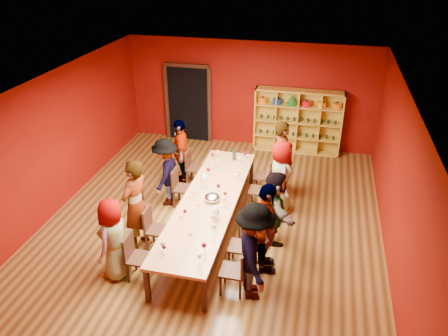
{
  "coord_description": "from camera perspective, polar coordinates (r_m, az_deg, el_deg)",
  "views": [
    {
      "loc": [
        1.99,
        -7.19,
        5.42
      ],
      "look_at": [
        0.15,
        0.66,
        1.15
      ],
      "focal_mm": 35.0,
      "sensor_mm": 36.0,
      "label": 1
    }
  ],
  "objects": [
    {
      "name": "wine_bottle",
      "position": [
        10.29,
        1.33,
        1.65
      ],
      "size": [
        0.1,
        0.1,
        0.32
      ],
      "color": "#123419",
      "rests_on": "tasting_table"
    },
    {
      "name": "person_right_4",
      "position": [
        10.08,
        7.61,
        1.14
      ],
      "size": [
        0.57,
        0.73,
        1.85
      ],
      "primitive_type": "imported",
      "rotation": [
        0.0,
        0.0,
        1.68
      ],
      "color": "#5271A9",
      "rests_on": "ground"
    },
    {
      "name": "tasting_table",
      "position": [
        8.83,
        -1.93,
        -4.45
      ],
      "size": [
        1.1,
        4.5,
        0.75
      ],
      "color": "#BA7E4D",
      "rests_on": "ground"
    },
    {
      "name": "chair_person_right_3",
      "position": [
        9.72,
        4.99,
        -2.66
      ],
      "size": [
        0.42,
        0.42,
        0.89
      ],
      "color": "black",
      "rests_on": "ground"
    },
    {
      "name": "spittoon_bowl",
      "position": [
        8.73,
        -1.57,
        -3.89
      ],
      "size": [
        0.32,
        0.32,
        0.18
      ],
      "primitive_type": "ellipsoid",
      "color": "silver",
      "rests_on": "tasting_table"
    },
    {
      "name": "wine_glass_7",
      "position": [
        10.14,
        2.02,
        1.28
      ],
      "size": [
        0.07,
        0.07,
        0.18
      ],
      "color": "white",
      "rests_on": "tasting_table"
    },
    {
      "name": "person_left_3",
      "position": [
        9.8,
        -7.59,
        -0.56
      ],
      "size": [
        0.44,
        1.03,
        1.59
      ],
      "primitive_type": "imported",
      "rotation": [
        0.0,
        0.0,
        -1.55
      ],
      "color": "#121A33",
      "rests_on": "ground"
    },
    {
      "name": "wine_glass_23",
      "position": [
        7.35,
        -2.63,
        -10.11
      ],
      "size": [
        0.08,
        0.08,
        0.21
      ],
      "color": "white",
      "rests_on": "tasting_table"
    },
    {
      "name": "wine_glass_0",
      "position": [
        7.4,
        -7.84,
        -10.24
      ],
      "size": [
        0.07,
        0.07,
        0.18
      ],
      "color": "white",
      "rests_on": "tasting_table"
    },
    {
      "name": "person_left_0",
      "position": [
        7.93,
        -14.21,
        -8.97
      ],
      "size": [
        0.46,
        0.78,
        1.55
      ],
      "primitive_type": "imported",
      "rotation": [
        0.0,
        0.0,
        -1.64
      ],
      "color": "#4D4D52",
      "rests_on": "ground"
    },
    {
      "name": "wine_glass_6",
      "position": [
        9.42,
        -2.78,
        -0.9
      ],
      "size": [
        0.08,
        0.08,
        0.19
      ],
      "color": "white",
      "rests_on": "tasting_table"
    },
    {
      "name": "person_right_3",
      "position": [
        9.52,
        7.44,
        -1.16
      ],
      "size": [
        0.65,
        0.91,
        1.67
      ],
      "primitive_type": "imported",
      "rotation": [
        0.0,
        0.0,
        1.85
      ],
      "color": "beige",
      "rests_on": "ground"
    },
    {
      "name": "wine_glass_22",
      "position": [
        7.64,
        -4.43,
        -8.64
      ],
      "size": [
        0.07,
        0.07,
        0.18
      ],
      "color": "white",
      "rests_on": "tasting_table"
    },
    {
      "name": "person_left_4",
      "position": [
        10.6,
        -5.67,
        2.1
      ],
      "size": [
        0.73,
        1.07,
        1.67
      ],
      "primitive_type": "imported",
      "rotation": [
        0.0,
        0.0,
        -1.25
      ],
      "color": "silver",
      "rests_on": "ground"
    },
    {
      "name": "carafe_b",
      "position": [
        8.15,
        -1.03,
        -6.01
      ],
      "size": [
        0.12,
        0.12,
        0.29
      ],
      "color": "white",
      "rests_on": "tasting_table"
    },
    {
      "name": "wine_glass_12",
      "position": [
        9.38,
        1.64,
        -0.96
      ],
      "size": [
        0.08,
        0.08,
        0.2
      ],
      "color": "white",
      "rests_on": "tasting_table"
    },
    {
      "name": "chair_person_left_3",
      "position": [
        9.85,
        -5.8,
        -2.28
      ],
      "size": [
        0.42,
        0.42,
        0.89
      ],
      "color": "black",
      "rests_on": "ground"
    },
    {
      "name": "wine_glass_2",
      "position": [
        8.83,
        -4.09,
        -3.16
      ],
      "size": [
        0.07,
        0.07,
        0.18
      ],
      "color": "white",
      "rests_on": "tasting_table"
    },
    {
      "name": "wine_glass_16",
      "position": [
        8.09,
        -5.65,
        -6.41
      ],
      "size": [
        0.07,
        0.07,
        0.18
      ],
      "color": "white",
      "rests_on": "tasting_table"
    },
    {
      "name": "chair_person_left_1",
      "position": [
        8.59,
        -9.21,
        -7.53
      ],
      "size": [
        0.42,
        0.42,
        0.89
      ],
      "color": "black",
      "rests_on": "ground"
    },
    {
      "name": "chair_person_left_0",
      "position": [
        7.96,
        -11.54,
        -11.04
      ],
      "size": [
        0.42,
        0.42,
        0.89
      ],
      "color": "black",
      "rests_on": "ground"
    },
    {
      "name": "chair_person_right_1",
      "position": [
        8.04,
        2.73,
        -9.92
      ],
      "size": [
        0.42,
        0.42,
        0.89
      ],
      "color": "black",
      "rests_on": "ground"
    },
    {
      "name": "wine_glass_21",
      "position": [
        7.16,
        -3.24,
        -11.43
      ],
      "size": [
        0.08,
        0.08,
        0.2
      ],
      "color": "white",
      "rests_on": "tasting_table"
    },
    {
      "name": "wine_glass_3",
      "position": [
        10.25,
        -1.49,
        1.68
      ],
      "size": [
        0.08,
        0.08,
        0.2
      ],
      "color": "white",
      "rests_on": "tasting_table"
    },
    {
      "name": "wine_glass_15",
      "position": [
        8.54,
        -0.02,
        -4.08
      ],
      "size": [
        0.08,
        0.08,
        0.21
      ],
      "color": "white",
      "rests_on": "tasting_table"
    },
    {
      "name": "person_right_1",
      "position": [
        7.76,
        5.43,
        -7.95
      ],
      "size": [
        0.72,
        1.13,
        1.78
      ],
      "primitive_type": "imported",
      "rotation": [
        0.0,
        0.0,
        1.82
      ],
      "color": "#48494D",
      "rests_on": "ground"
    },
    {
      "name": "chair_person_right_2",
      "position": [
        8.79,
        3.88,
        -6.27
      ],
      "size": [
        0.42,
        0.42,
        0.89
      ],
      "color": "black",
      "rests_on": "ground"
    },
    {
      "name": "doorway",
      "position": [
        12.96,
        -4.63,
        8.44
      ],
      "size": [
        1.4,
        0.17,
        2.3
      ],
      "color": "black",
      "rests_on": "ground"
    },
    {
      "name": "wine_glass_8",
      "position": [
        7.77,
        -1.32,
        -7.72
      ],
      "size": [
        0.08,
        0.08,
        0.21
      ],
      "color": "white",
      "rests_on": "tasting_table"
    },
    {
      "name": "person_left_1",
      "position": [
        8.46,
        -11.5,
        -4.75
      ],
      "size": [
        0.65,
        0.79,
        1.87
      ],
      "primitive_type": "imported",
      "rotation": [
        0.0,
        0.0,
        -1.82
      ],
      "color": "#4F4F54",
      "rests_on": "ground"
    },
    {
      "name": "chair_person_right_0",
      "position": [
        7.53,
        1.75,
        -12.97
      ],
      "size": [
        0.42,
        0.42,
        0.89
      ],
      "color": "black",
      "rests_on": "ground"
    },
    {
      "name": "room_shell",
      "position": [
        8.43,
        -2.01,
        0.16
      ],
      "size": [
        7.1,
        9.1,
        3.04
      ],
      "color": "#563616",
      "rests_on": "ground"
    },
    {
      "name": "wine_glass_17",
      "position": [
        9.57,
        -2.06,
        -0.25
      ],
      "size": [
        0.09,
        0.09,
        0.22
      ],
      "color": "white",
      "rests_on": "tasting_table"
    },
    {
      "name": "wine_glass_1",
      "position": [
        10.32,
        2.75,
        1.9
      ],
      "size": [
        0.09,
        0.09,
        0.22
      ],
      "color": "white",
      "rests_on": "tasting_table"
    },
    {
      "name": "wine_glass_5",
      "position": [
        8.74,
        0.15,
        -3.39
      ],
      "size": [
        0.07,
        0.07,
        0.18
      ],
      "color": "white",
      "rests_on": "tasting_table"
    },
    {
      "name": "chair_person_right_4",
      "position": [
        10.31,
        5.57,
        -0.8
      ],
      "size": [
        0.42,
        0.42,
        0.89
      ],
      "color": "black",
      "rests_on": "ground"
    },
    {
      "name": "person_right_2",
      "position": [
        8.6,
        6.66,
        -5.1
      ],
      "size": [
        0.89,
        1.48,
        1.53
      ],
      "primitive_type": "imported",
      "rotation": [
        0.0,
        0.0,
        1.94
      ],
      "color": "#5A80BA",
      "rests_on": "ground"
    },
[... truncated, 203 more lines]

